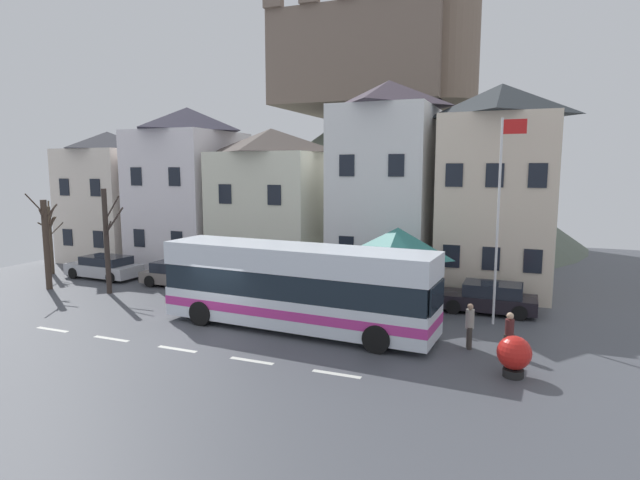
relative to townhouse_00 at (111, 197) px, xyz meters
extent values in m
cube|color=#4A4C54|center=(15.55, -11.60, -4.44)|extent=(40.00, 60.00, 0.06)
cube|color=silver|center=(9.55, -13.39, -4.41)|extent=(1.60, 0.20, 0.01)
cube|color=silver|center=(12.55, -13.39, -4.41)|extent=(1.60, 0.20, 0.01)
cube|color=silver|center=(15.55, -13.39, -4.41)|extent=(1.60, 0.20, 0.01)
cube|color=silver|center=(18.55, -13.39, -4.41)|extent=(1.60, 0.20, 0.01)
cube|color=silver|center=(21.55, -13.39, -4.41)|extent=(1.60, 0.20, 0.01)
cube|color=silver|center=(0.00, 0.00, -0.60)|extent=(5.26, 5.21, 7.62)
pyramid|color=#2F3038|center=(0.00, 0.00, 3.81)|extent=(5.26, 5.21, 1.20)
cube|color=black|center=(-1.31, -2.63, -2.59)|extent=(0.80, 0.06, 1.10)
cube|color=black|center=(1.31, -2.63, -2.59)|extent=(0.80, 0.06, 1.10)
cube|color=black|center=(-1.31, -2.63, 0.73)|extent=(0.80, 0.06, 1.10)
cube|color=black|center=(1.31, -2.63, 0.73)|extent=(0.80, 0.06, 1.10)
cube|color=white|center=(6.03, 0.75, -0.07)|extent=(5.63, 6.71, 8.69)
pyramid|color=#323040|center=(6.03, 0.75, 5.06)|extent=(5.63, 6.71, 1.57)
cube|color=black|center=(4.63, -2.63, -2.33)|extent=(0.80, 0.06, 1.10)
cube|color=black|center=(7.44, -2.63, -2.33)|extent=(0.80, 0.06, 1.10)
cube|color=black|center=(4.63, -2.63, 1.45)|extent=(0.80, 0.06, 1.10)
cube|color=black|center=(7.44, -2.63, 1.45)|extent=(0.80, 0.06, 1.10)
cube|color=silver|center=(12.44, 0.10, -0.77)|extent=(6.22, 5.41, 7.28)
pyramid|color=#524843|center=(12.44, 0.10, 3.58)|extent=(6.22, 5.41, 1.41)
cube|color=black|center=(10.89, -2.63, -2.67)|extent=(0.80, 0.06, 1.10)
cube|color=black|center=(14.00, -2.63, -2.67)|extent=(0.80, 0.06, 1.10)
cube|color=black|center=(10.89, -2.63, 0.50)|extent=(0.80, 0.06, 1.10)
cube|color=black|center=(14.00, -2.63, 0.50)|extent=(0.80, 0.06, 1.10)
cube|color=white|center=(19.44, 0.70, 0.40)|extent=(5.13, 6.61, 9.63)
pyramid|color=#483D49|center=(19.44, 0.70, 5.97)|extent=(5.13, 6.61, 1.50)
cube|color=black|center=(18.15, -2.63, -2.11)|extent=(0.80, 0.06, 1.10)
cube|color=black|center=(20.72, -2.63, -2.11)|extent=(0.80, 0.06, 1.10)
cube|color=black|center=(18.15, -2.63, 2.08)|extent=(0.80, 0.06, 1.10)
cube|color=black|center=(20.72, -2.63, 2.08)|extent=(0.80, 0.06, 1.10)
cube|color=beige|center=(25.34, 0.38, 0.06)|extent=(5.47, 5.97, 8.94)
pyramid|color=#2D3337|center=(25.34, 0.38, 5.34)|extent=(5.47, 5.97, 1.62)
cube|color=black|center=(23.52, -2.63, -2.27)|extent=(0.80, 0.06, 1.10)
cube|color=black|center=(25.34, -2.63, -2.27)|extent=(0.80, 0.06, 1.10)
cube|color=black|center=(27.17, -2.63, -2.27)|extent=(0.80, 0.06, 1.10)
cube|color=black|center=(23.52, -2.63, 1.61)|extent=(0.80, 0.06, 1.10)
cube|color=black|center=(25.34, -2.63, 1.61)|extent=(0.80, 0.06, 1.10)
cube|color=black|center=(27.17, -2.63, 1.61)|extent=(0.80, 0.06, 1.10)
cone|color=#555F52|center=(13.58, 17.44, 1.82)|extent=(35.84, 35.84, 12.47)
cube|color=#746357|center=(13.58, 17.44, 10.76)|extent=(13.83, 13.83, 7.40)
cylinder|color=#776353|center=(20.50, 13.98, 12.54)|extent=(4.90, 4.90, 10.97)
cube|color=#746357|center=(7.44, 10.53, 14.94)|extent=(1.54, 0.70, 0.97)
cube|color=white|center=(18.51, -9.74, -3.57)|extent=(11.18, 3.06, 1.18)
cube|color=#BF338C|center=(18.51, -9.74, -3.51)|extent=(11.20, 3.08, 0.36)
cube|color=#19232D|center=(18.51, -9.74, -2.49)|extent=(11.08, 3.02, 0.99)
cube|color=white|center=(18.51, -9.74, -1.53)|extent=(11.18, 3.06, 0.93)
cube|color=#19232D|center=(24.05, -10.06, -2.49)|extent=(0.18, 2.04, 0.95)
cylinder|color=black|center=(22.33, -8.80, -3.91)|extent=(1.01, 0.34, 1.00)
cylinder|color=black|center=(22.19, -11.12, -3.91)|extent=(1.01, 0.34, 1.00)
cylinder|color=black|center=(14.82, -8.36, -3.91)|extent=(1.01, 0.34, 1.00)
cylinder|color=black|center=(14.69, -10.69, -3.91)|extent=(1.01, 0.34, 1.00)
cylinder|color=#473D33|center=(19.88, -3.78, -3.21)|extent=(0.14, 0.14, 2.40)
cylinder|color=#473D33|center=(23.18, -3.78, -3.21)|extent=(0.14, 0.14, 2.40)
cylinder|color=#473D33|center=(19.88, -7.08, -3.21)|extent=(0.14, 0.14, 2.40)
cylinder|color=#473D33|center=(23.18, -7.08, -3.21)|extent=(0.14, 0.14, 2.40)
pyramid|color=#2F7972|center=(21.53, -5.43, -1.34)|extent=(3.60, 3.60, 1.35)
cube|color=silver|center=(4.08, -5.07, -3.90)|extent=(4.52, 2.05, 0.65)
cube|color=#1E232D|center=(4.30, -5.08, -3.34)|extent=(2.74, 1.75, 0.47)
cylinder|color=black|center=(2.58, -5.89, -4.09)|extent=(0.65, 0.23, 0.64)
cylinder|color=black|center=(2.66, -4.12, -4.09)|extent=(0.65, 0.23, 0.64)
cylinder|color=black|center=(5.51, -6.02, -4.09)|extent=(0.65, 0.23, 0.64)
cylinder|color=black|center=(5.59, -4.25, -4.09)|extent=(0.65, 0.23, 0.64)
cube|color=slate|center=(9.60, -5.13, -3.93)|extent=(4.36, 1.78, 0.59)
cube|color=#1E232D|center=(9.38, -5.13, -3.37)|extent=(2.62, 1.57, 0.54)
cylinder|color=black|center=(11.03, -4.28, -4.09)|extent=(0.64, 0.20, 0.64)
cylinder|color=black|center=(11.04, -5.97, -4.09)|extent=(0.64, 0.20, 0.64)
cylinder|color=black|center=(8.16, -4.29, -4.09)|extent=(0.64, 0.20, 0.64)
cylinder|color=black|center=(8.17, -5.98, -4.09)|extent=(0.64, 0.20, 0.64)
cube|color=black|center=(25.38, -4.31, -3.93)|extent=(4.13, 1.79, 0.60)
cube|color=#1E232D|center=(25.58, -4.31, -3.36)|extent=(2.48, 1.57, 0.55)
cylinder|color=black|center=(24.01, -5.16, -4.09)|extent=(0.64, 0.20, 0.64)
cylinder|color=black|center=(24.02, -3.46, -4.09)|extent=(0.64, 0.20, 0.64)
cylinder|color=black|center=(26.74, -5.16, -4.09)|extent=(0.64, 0.20, 0.64)
cylinder|color=black|center=(26.74, -3.46, -4.09)|extent=(0.64, 0.20, 0.64)
cylinder|color=#38332D|center=(26.54, -9.63, -4.04)|extent=(0.17, 0.17, 0.74)
cylinder|color=#38332D|center=(26.35, -9.70, -4.04)|extent=(0.17, 0.17, 0.74)
cylinder|color=#512323|center=(26.45, -9.66, -3.43)|extent=(0.30, 0.30, 0.58)
sphere|color=#D1AD89|center=(26.45, -9.66, -3.02)|extent=(0.24, 0.24, 0.24)
cylinder|color=#38332D|center=(25.14, -9.55, -4.02)|extent=(0.17, 0.17, 0.79)
cylinder|color=#38332D|center=(25.10, -9.34, -4.02)|extent=(0.17, 0.17, 0.79)
cylinder|color=gray|center=(25.12, -9.45, -3.33)|extent=(0.30, 0.30, 0.68)
sphere|color=#9E7A60|center=(25.12, -9.45, -2.89)|extent=(0.21, 0.21, 0.21)
cube|color=#33473D|center=(22.55, -3.77, -3.96)|extent=(1.50, 0.45, 0.08)
cube|color=#33473D|center=(22.55, -3.55, -3.74)|extent=(1.50, 0.06, 0.40)
cube|color=#2D2D33|center=(21.88, -3.77, -4.19)|extent=(0.08, 0.36, 0.45)
cube|color=#2D2D33|center=(23.22, -3.77, -4.19)|extent=(0.08, 0.36, 0.45)
cylinder|color=silver|center=(25.73, -6.09, -0.26)|extent=(0.10, 0.10, 8.30)
cube|color=red|center=(26.18, -6.09, 3.54)|extent=(0.90, 0.03, 0.56)
cylinder|color=black|center=(26.65, -11.56, -4.29)|extent=(0.62, 0.62, 0.25)
sphere|color=red|center=(26.65, -11.56, -3.64)|extent=(1.03, 1.03, 1.03)
cylinder|color=#47382D|center=(3.49, -8.31, -2.05)|extent=(0.31, 0.31, 4.73)
cylinder|color=#47382D|center=(3.34, -7.95, -1.00)|extent=(0.38, 0.81, 1.25)
cylinder|color=#47382D|center=(3.66, -8.05, -0.32)|extent=(0.47, 0.63, 0.84)
cylinder|color=#47382D|center=(3.59, -8.53, -0.50)|extent=(0.29, 0.53, 0.74)
cylinder|color=#47382D|center=(3.45, -8.78, 0.13)|extent=(0.16, 1.00, 1.12)
cylinder|color=#47382D|center=(3.37, -7.94, -1.10)|extent=(0.35, 0.83, 0.89)
cylinder|color=#47382D|center=(3.19, -8.13, -0.96)|extent=(0.69, 0.46, 0.87)
cylinder|color=#382D28|center=(7.15, -7.86, -1.74)|extent=(0.25, 0.25, 5.34)
cylinder|color=#382D28|center=(7.44, -8.05, -1.16)|extent=(0.68, 0.50, 0.63)
cylinder|color=#382D28|center=(7.38, -7.92, -1.03)|extent=(0.53, 0.20, 0.74)
cylinder|color=#382D28|center=(7.37, -7.48, -0.68)|extent=(0.55, 0.87, 1.30)
cylinder|color=#382D28|center=(7.39, -7.61, -0.05)|extent=(0.58, 0.59, 1.24)
cylinder|color=brown|center=(0.22, -5.30, -2.37)|extent=(0.27, 0.27, 4.09)
cylinder|color=brown|center=(0.66, -5.18, -1.68)|extent=(0.94, 0.31, 0.88)
cylinder|color=brown|center=(0.30, -5.73, -1.42)|extent=(0.26, 0.92, 0.50)
cylinder|color=brown|center=(0.17, -5.03, -0.78)|extent=(0.19, 0.61, 0.74)
cylinder|color=brown|center=(-0.18, -4.92, -0.62)|extent=(0.91, 0.87, 1.17)
cylinder|color=brown|center=(0.42, -5.21, -1.29)|extent=(0.50, 0.27, 0.73)
cylinder|color=brown|center=(0.52, -5.35, -1.35)|extent=(0.71, 0.21, 0.91)
camera|label=1|loc=(26.77, -27.78, 1.93)|focal=28.97mm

